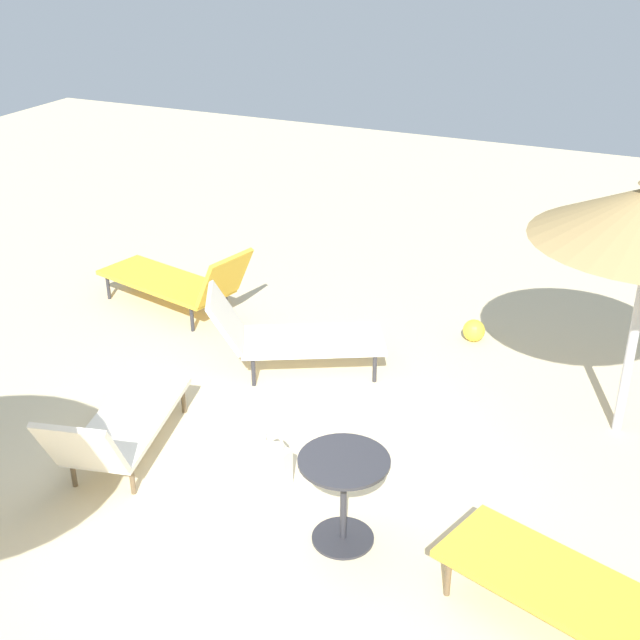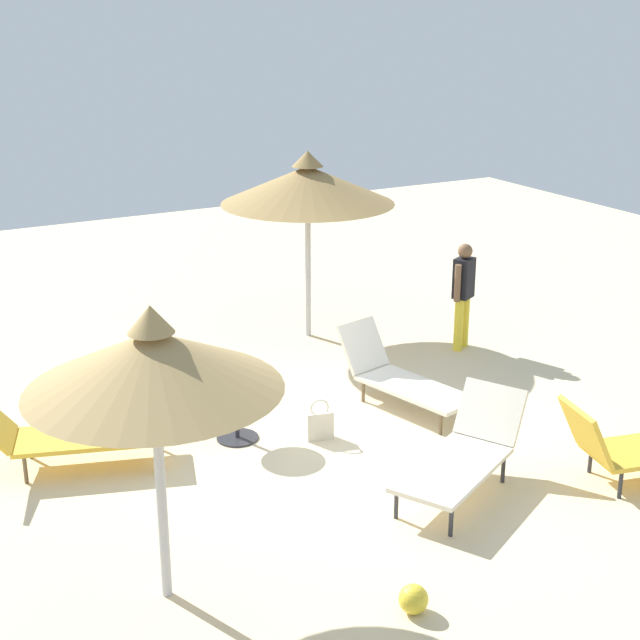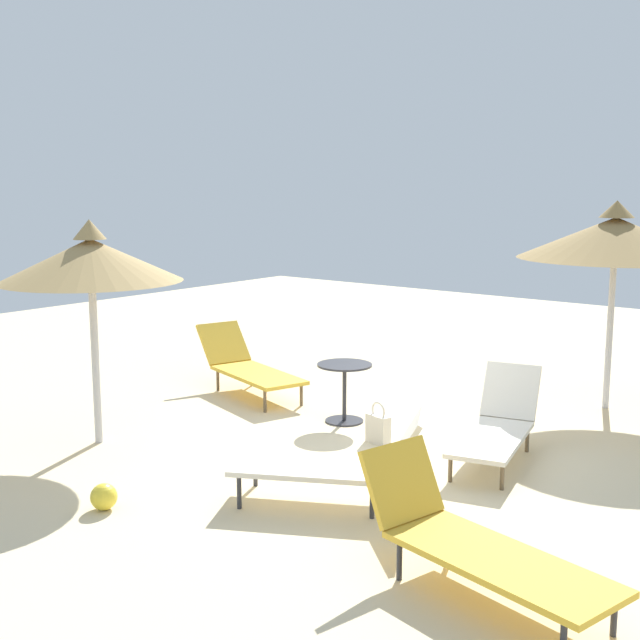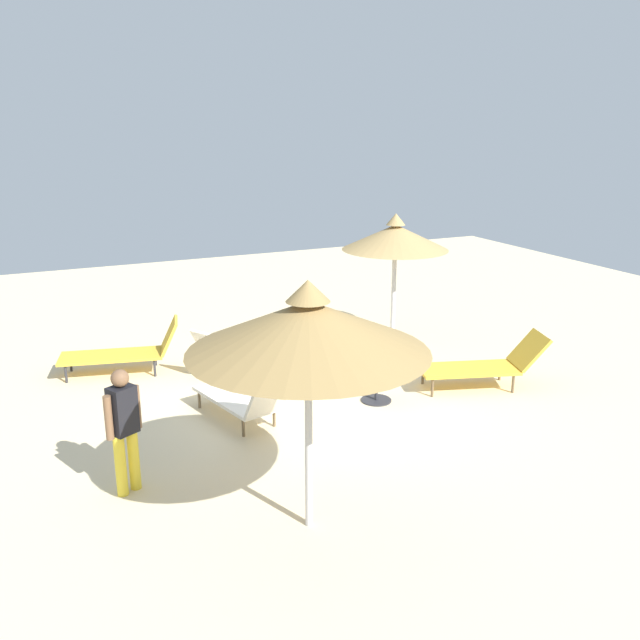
# 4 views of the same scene
# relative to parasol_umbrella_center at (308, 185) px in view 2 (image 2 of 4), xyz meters

# --- Properties ---
(ground) EXTENTS (24.00, 24.00, 0.10)m
(ground) POSITION_rel_parasol_umbrella_center_xyz_m (3.03, -1.50, -2.29)
(ground) COLOR beige
(parasol_umbrella_center) EXTENTS (2.46, 2.46, 2.72)m
(parasol_umbrella_center) POSITION_rel_parasol_umbrella_center_xyz_m (0.00, 0.00, 0.00)
(parasol_umbrella_center) COLOR #B2B2B7
(parasol_umbrella_center) RESTS_ON ground
(parasol_umbrella_front) EXTENTS (2.02, 2.02, 2.54)m
(parasol_umbrella_front) POSITION_rel_parasol_umbrella_center_xyz_m (5.07, -4.04, -0.15)
(parasol_umbrella_front) COLOR #B2B2B7
(parasol_umbrella_front) RESTS_ON ground
(lounge_chair_edge) EXTENTS (1.25, 2.15, 0.89)m
(lounge_chair_edge) POSITION_rel_parasol_umbrella_center_xyz_m (2.40, -4.21, -1.83)
(lounge_chair_edge) COLOR gold
(lounge_chair_edge) RESTS_ON ground
(lounge_chair_far_left) EXTENTS (1.43, 1.89, 0.90)m
(lounge_chair_far_left) POSITION_rel_parasol_umbrella_center_xyz_m (4.82, -0.81, -1.83)
(lounge_chair_far_left) COLOR silver
(lounge_chair_far_left) RESTS_ON ground
(lounge_chair_near_left) EXTENTS (1.92, 1.02, 0.89)m
(lounge_chair_near_left) POSITION_rel_parasol_umbrella_center_xyz_m (2.76, -0.21, -1.86)
(lounge_chair_near_left) COLOR silver
(lounge_chair_near_left) RESTS_ON ground
(person_standing_far_right) EXTENTS (0.33, 0.43, 1.53)m
(person_standing_far_right) POSITION_rel_parasol_umbrella_center_xyz_m (1.52, 1.64, -1.38)
(person_standing_far_right) COLOR yellow
(person_standing_far_right) RESTS_ON ground
(handbag) EXTENTS (0.19, 0.32, 0.49)m
(handbag) POSITION_rel_parasol_umbrella_center_xyz_m (3.11, -1.52, -2.06)
(handbag) COLOR beige
(handbag) RESTS_ON ground
(side_table_round) EXTENTS (0.68, 0.68, 0.73)m
(side_table_round) POSITION_rel_parasol_umbrella_center_xyz_m (2.66, -2.33, -1.74)
(side_table_round) COLOR #2D2D33
(side_table_round) RESTS_ON ground
(beach_ball) EXTENTS (0.25, 0.25, 0.25)m
(beach_ball) POSITION_rel_parasol_umbrella_center_xyz_m (6.26, -2.38, -2.12)
(beach_ball) COLOR yellow
(beach_ball) RESTS_ON ground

